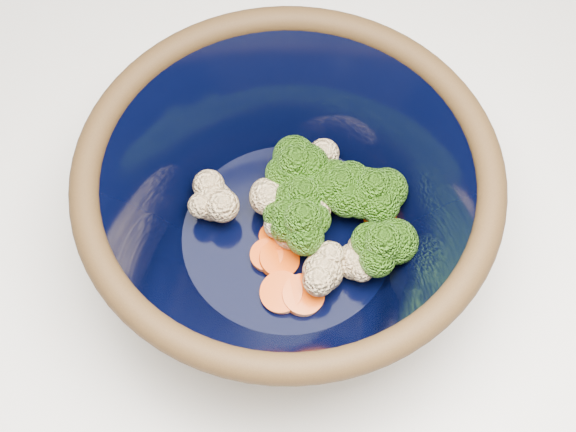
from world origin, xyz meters
TOP-DOWN VIEW (x-y plane):
  - counter at (0.00, 0.00)m, footprint 1.20×1.20m
  - mixing_bowl at (-0.11, 0.03)m, footprint 0.32×0.32m
  - vegetable_pile at (-0.09, 0.04)m, footprint 0.16×0.13m

SIDE VIEW (x-z plane):
  - counter at x=0.00m, z-range 0.00..0.90m
  - vegetable_pile at x=-0.09m, z-range 0.93..0.98m
  - mixing_bowl at x=-0.11m, z-range 0.91..1.04m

